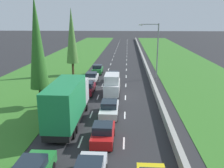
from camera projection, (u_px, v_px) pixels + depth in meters
ground_plane at (120, 58)px, 63.54m from camera, size 300.00×300.00×0.00m
grass_verge_left at (71, 58)px, 64.30m from camera, size 14.00×140.00×0.04m
grass_verge_right at (177, 59)px, 62.67m from camera, size 14.00×140.00×0.04m
median_barrier at (142, 57)px, 63.09m from camera, size 0.44×120.00×0.85m
lane_markings at (120, 58)px, 63.54m from camera, size 3.64×116.00×0.01m
red_hatchback_centre_lane at (103, 133)px, 19.83m from camera, size 1.74×3.90×1.72m
white_sedan_centre_lane at (109, 109)px, 25.38m from camera, size 1.82×4.50×1.64m
white_van_centre_lane at (112, 85)px, 32.31m from camera, size 1.96×4.90×2.82m
green_box_truck_left_lane at (68, 102)px, 23.22m from camera, size 2.46×9.40×4.18m
white_hatchback_centre_lane at (114, 77)px, 39.16m from camera, size 1.74×3.90×1.72m
maroon_sedan_left_lane at (87, 88)px, 32.96m from camera, size 1.82×4.50×1.64m
white_sedan_left_lane at (91, 78)px, 38.83m from camera, size 1.82×4.50×1.64m
green_hatchback_left_lane at (98, 69)px, 45.05m from camera, size 1.74×3.90×1.72m
poplar_tree_second at (37, 43)px, 26.63m from camera, size 2.10×2.10×12.16m
poplar_tree_third at (72, 36)px, 42.64m from camera, size 2.09×2.09×11.55m
street_light_mast at (156, 47)px, 40.09m from camera, size 3.20×0.28×9.00m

